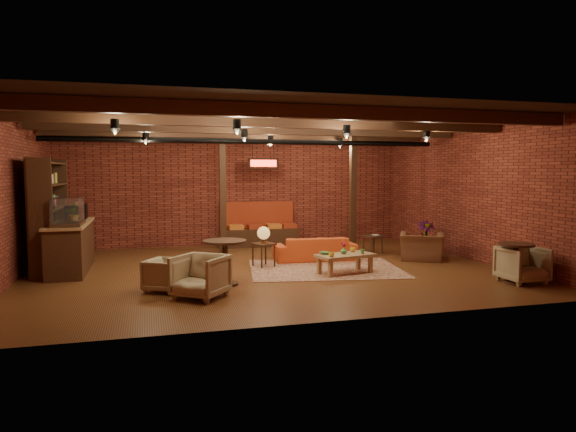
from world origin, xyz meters
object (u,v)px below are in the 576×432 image
object	(u,v)px
side_table_lamp	(264,236)
armchair_b	(200,274)
plant_tall	(426,204)
sofa	(314,248)
round_table_left	(225,255)
armchair_far	(522,263)
armchair_a	(166,273)
round_table_right	(516,257)
armchair_right	(422,242)
side_table_book	(373,237)
coffee_table	(344,256)

from	to	relation	value
side_table_lamp	armchair_b	xyz separation A→B (m)	(-1.66, -2.48, -0.28)
plant_tall	sofa	bearing A→B (deg)	-177.91
plant_tall	armchair_b	bearing A→B (deg)	-153.04
side_table_lamp	round_table_left	bearing A→B (deg)	-124.36
armchair_far	sofa	bearing A→B (deg)	132.05
side_table_lamp	plant_tall	xyz separation A→B (m)	(4.41, 0.61, 0.60)
side_table_lamp	round_table_left	xyz separation A→B (m)	(-1.11, -1.62, -0.11)
round_table_left	side_table_lamp	bearing A→B (deg)	55.64
armchair_far	armchair_a	bearing A→B (deg)	171.01
sofa	plant_tall	bearing A→B (deg)	-174.82
side_table_lamp	round_table_right	world-z (taller)	side_table_lamp
side_table_lamp	armchair_b	bearing A→B (deg)	-123.74
side_table_lamp	armchair_a	size ratio (longest dim) A/B	1.40
armchair_right	plant_tall	size ratio (longest dim) A/B	0.39
side_table_lamp	round_table_right	size ratio (longest dim) A/B	1.17
armchair_right	round_table_right	size ratio (longest dim) A/B	1.30
armchair_right	armchair_far	size ratio (longest dim) A/B	1.30
armchair_b	round_table_right	world-z (taller)	armchair_b
round_table_left	round_table_right	size ratio (longest dim) A/B	1.10
sofa	side_table_book	size ratio (longest dim) A/B	3.79
round_table_left	armchair_right	xyz separation A→B (m)	(4.96, 1.44, -0.14)
round_table_left	armchair_a	xyz separation A→B (m)	(-1.09, -0.22, -0.25)
round_table_left	side_table_book	size ratio (longest dim) A/B	1.66
round_table_right	armchair_far	size ratio (longest dim) A/B	1.00
plant_tall	round_table_left	bearing A→B (deg)	-158.01
side_table_book	plant_tall	size ratio (longest dim) A/B	0.20
sofa	side_table_book	bearing A→B (deg)	-159.95
side_table_book	round_table_right	bearing A→B (deg)	-75.04
armchair_a	plant_tall	xyz separation A→B (m)	(6.62, 2.45, 0.97)
round_table_left	side_table_book	world-z (taller)	round_table_left
round_table_left	armchair_a	distance (m)	1.14
armchair_a	round_table_right	size ratio (longest dim) A/B	0.83
side_table_book	armchair_far	size ratio (longest dim) A/B	0.67
round_table_left	armchair_a	world-z (taller)	round_table_left
armchair_b	plant_tall	distance (m)	6.87
side_table_lamp	side_table_book	world-z (taller)	side_table_lamp
round_table_left	side_table_book	distance (m)	5.01
sofa	armchair_right	bearing A→B (deg)	167.86
armchair_b	side_table_lamp	bearing A→B (deg)	94.34
round_table_left	plant_tall	world-z (taller)	plant_tall
armchair_a	armchair_far	distance (m)	6.71
armchair_far	plant_tall	bearing A→B (deg)	90.43
armchair_a	plant_tall	world-z (taller)	plant_tall
coffee_table	side_table_lamp	xyz separation A→B (m)	(-1.45, 1.22, 0.32)
round_table_left	round_table_right	bearing A→B (deg)	-14.40
armchair_right	armchair_a	bearing A→B (deg)	45.48
armchair_a	side_table_book	world-z (taller)	armchair_a
coffee_table	round_table_right	xyz separation A→B (m)	(2.76, -1.78, 0.15)
round_table_left	armchair_b	world-z (taller)	round_table_left
side_table_book	plant_tall	bearing A→B (deg)	-18.60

